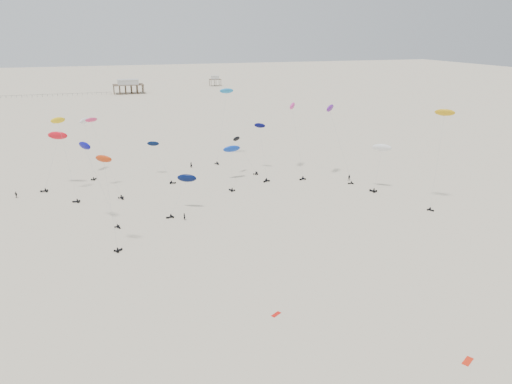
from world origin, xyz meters
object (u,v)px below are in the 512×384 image
object	(u,v)px
rig_0	(91,160)
rig_4	(225,104)
pavilion_main	(128,87)
pavilion_small	(215,81)
rig_9	(184,184)
spectator_0	(185,220)

from	to	relation	value
rig_0	rig_4	bearing A→B (deg)	-157.58
pavilion_main	pavilion_small	bearing A→B (deg)	23.20
rig_0	rig_9	bearing A→B (deg)	159.32
pavilion_main	rig_9	distance (m)	250.26
pavilion_main	pavilion_small	distance (m)	76.16
pavilion_small	rig_9	size ratio (longest dim) A/B	0.88
pavilion_main	rig_9	size ratio (longest dim) A/B	2.04
pavilion_small	rig_9	bearing A→B (deg)	-104.96
pavilion_small	spectator_0	xyz separation A→B (m)	(-76.25, -286.83, -3.49)
pavilion_main	rig_4	distance (m)	201.44
pavilion_main	rig_4	world-z (taller)	rig_4
pavilion_main	rig_0	bearing A→B (deg)	-95.89
pavilion_small	spectator_0	size ratio (longest dim) A/B	4.49
pavilion_main	spectator_0	world-z (taller)	pavilion_main
spectator_0	pavilion_small	bearing A→B (deg)	-47.46
pavilion_main	spectator_0	distance (m)	256.94
rig_0	spectator_0	world-z (taller)	rig_0
rig_0	spectator_0	distance (m)	25.36
pavilion_small	rig_4	distance (m)	236.17
pavilion_small	rig_4	bearing A→B (deg)	-102.56
rig_0	spectator_0	xyz separation A→B (m)	(19.83, -4.24, -15.23)
pavilion_main	spectator_0	size ratio (longest dim) A/B	10.48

